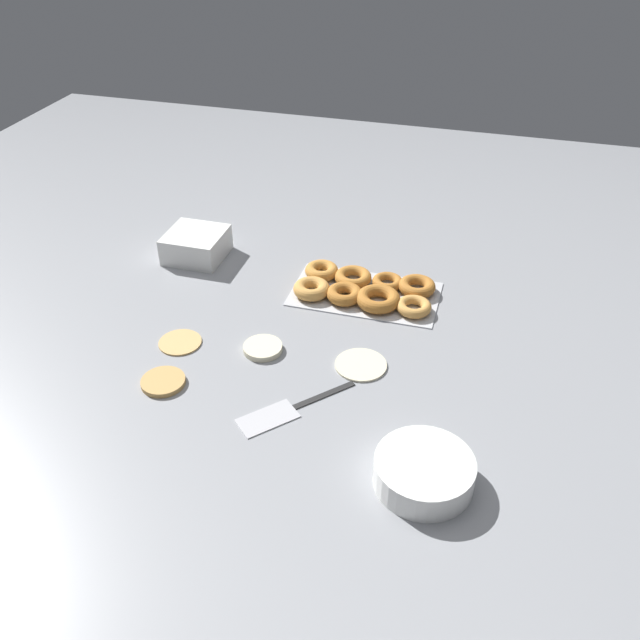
% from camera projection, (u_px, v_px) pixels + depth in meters
% --- Properties ---
extents(ground_plane, '(3.00, 3.00, 0.00)m').
position_uv_depth(ground_plane, '(285.00, 346.00, 1.53)').
color(ground_plane, gray).
extents(pancake_0, '(0.11, 0.11, 0.01)m').
position_uv_depth(pancake_0, '(361.00, 364.00, 1.47)').
color(pancake_0, beige).
rests_on(pancake_0, ground_plane).
extents(pancake_1, '(0.10, 0.10, 0.01)m').
position_uv_depth(pancake_1, '(180.00, 342.00, 1.54)').
color(pancake_1, tan).
rests_on(pancake_1, ground_plane).
extents(pancake_2, '(0.09, 0.09, 0.01)m').
position_uv_depth(pancake_2, '(263.00, 348.00, 1.51)').
color(pancake_2, beige).
rests_on(pancake_2, ground_plane).
extents(pancake_3, '(0.09, 0.09, 0.01)m').
position_uv_depth(pancake_3, '(163.00, 382.00, 1.42)').
color(pancake_3, tan).
rests_on(pancake_3, ground_plane).
extents(donut_tray, '(0.37, 0.21, 0.04)m').
position_uv_depth(donut_tray, '(364.00, 289.00, 1.69)').
color(donut_tray, silver).
rests_on(donut_tray, ground_plane).
extents(batter_bowl, '(0.18, 0.18, 0.05)m').
position_uv_depth(batter_bowl, '(424.00, 472.00, 1.19)').
color(batter_bowl, white).
rests_on(batter_bowl, ground_plane).
extents(container_stack, '(0.15, 0.15, 0.07)m').
position_uv_depth(container_stack, '(196.00, 245.00, 1.83)').
color(container_stack, white).
rests_on(container_stack, ground_plane).
extents(spatula, '(0.21, 0.22, 0.01)m').
position_uv_depth(spatula, '(281.00, 413.00, 1.35)').
color(spatula, black).
rests_on(spatula, ground_plane).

